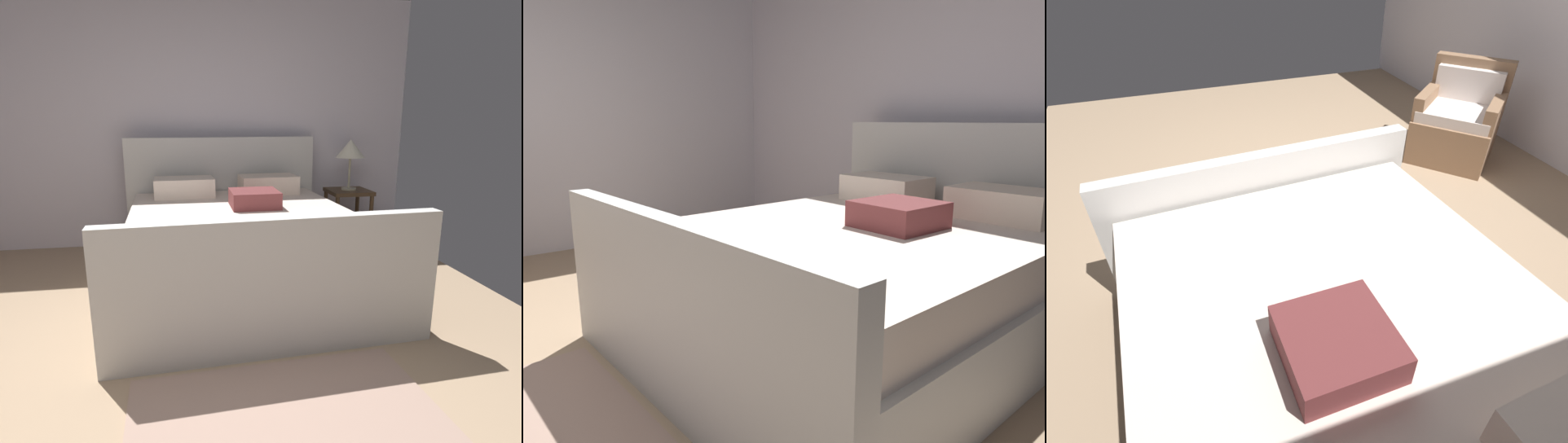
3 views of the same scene
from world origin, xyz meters
TOP-DOWN VIEW (x-y plane):
  - wall_back at (0.00, 3.18)m, footprint 4.98×0.12m
  - bed at (0.46, 1.85)m, footprint 2.08×2.44m
  - nightstand_right at (1.76, 2.79)m, footprint 0.44×0.44m
  - table_lamp_right at (1.76, 2.79)m, footprint 0.31×0.31m
  - area_rug at (0.46, 0.11)m, footprint 1.49×1.02m

SIDE VIEW (x-z plane):
  - area_rug at x=0.46m, z-range 0.00..0.01m
  - bed at x=0.46m, z-range -0.24..0.93m
  - nightstand_right at x=1.76m, z-range 0.10..0.70m
  - table_lamp_right at x=1.76m, z-range 0.76..1.30m
  - wall_back at x=0.00m, z-range 0.00..2.59m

